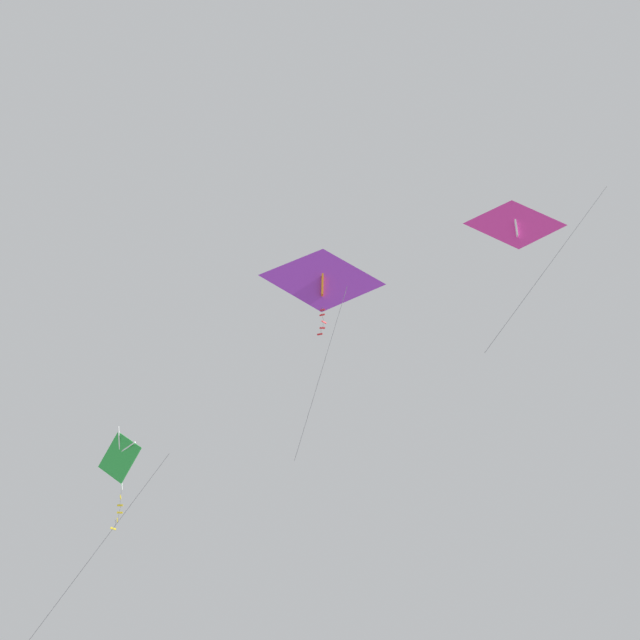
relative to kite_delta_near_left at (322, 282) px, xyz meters
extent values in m
pyramid|color=purple|center=(0.00, -0.02, 0.02)|extent=(2.98, 0.76, 1.86)
cube|color=orange|center=(-0.02, 0.19, -0.18)|extent=(0.16, 0.86, 0.97)
cube|color=orange|center=(0.02, -0.15, 0.81)|extent=(0.74, 0.17, 0.20)
cylinder|color=#47474C|center=(-0.01, 0.15, -1.05)|extent=(0.03, 0.03, 0.28)
cube|color=red|center=(0.00, 0.16, -1.19)|extent=(0.17, 0.06, 0.06)
cylinder|color=#47474C|center=(0.00, 0.14, -1.33)|extent=(0.05, 0.01, 0.28)
cube|color=red|center=(0.00, 0.12, -1.48)|extent=(0.17, 0.06, 0.06)
cylinder|color=#47474C|center=(0.03, 0.15, -1.62)|extent=(0.07, 0.07, 0.29)
cube|color=red|center=(0.05, 0.17, -1.76)|extent=(0.15, 0.11, 0.06)
cylinder|color=#47474C|center=(0.03, 0.17, -1.90)|extent=(0.02, 0.06, 0.29)
cube|color=red|center=(0.00, 0.17, -2.04)|extent=(0.17, 0.03, 0.06)
cylinder|color=#47474C|center=(-0.04, 0.17, -2.19)|extent=(0.01, 0.09, 0.29)
cube|color=red|center=(-0.08, 0.17, -2.33)|extent=(0.17, 0.05, 0.06)
cylinder|color=#47474C|center=(0.04, -0.63, -4.59)|extent=(1.54, 0.12, 7.37)
cube|color=green|center=(-6.27, 2.69, -5.02)|extent=(1.49, 0.99, 1.67)
cylinder|color=white|center=(-6.26, 2.72, -5.01)|extent=(0.27, 0.94, 1.82)
cylinder|color=white|center=(-6.28, 2.65, -4.87)|extent=(1.09, 0.97, 0.04)
cylinder|color=#47474C|center=(-6.15, 3.15, -6.07)|extent=(0.02, 0.02, 0.29)
cube|color=yellow|center=(-6.15, 3.16, -6.21)|extent=(0.03, 0.17, 0.06)
cylinder|color=#47474C|center=(-6.14, 3.17, -6.36)|extent=(0.03, 0.04, 0.29)
cube|color=yellow|center=(-6.12, 3.18, -6.50)|extent=(0.17, 0.02, 0.06)
cylinder|color=#47474C|center=(-6.11, 3.17, -6.65)|extent=(0.03, 0.04, 0.29)
cube|color=yellow|center=(-6.09, 3.16, -6.80)|extent=(0.17, 0.03, 0.06)
cylinder|color=#47474C|center=(-6.11, 3.16, -6.94)|extent=(0.01, 0.05, 0.29)
cube|color=yellow|center=(-6.13, 3.16, -7.09)|extent=(0.05, 0.17, 0.06)
cylinder|color=#47474C|center=(-6.17, 3.17, -7.23)|extent=(0.03, 0.09, 0.29)
cube|color=yellow|center=(-6.21, 3.18, -7.38)|extent=(0.16, 0.10, 0.06)
cylinder|color=#47474C|center=(-6.13, 1.54, -9.39)|extent=(3.20, 0.06, 6.94)
pyramid|color=#DB2D93|center=(6.05, -2.10, 0.04)|extent=(2.32, 0.41, 1.46)
cube|color=white|center=(6.04, -1.94, -0.12)|extent=(0.07, 0.67, 0.76)
cube|color=white|center=(6.05, -2.20, 0.66)|extent=(0.58, 0.09, 0.16)
cylinder|color=#47474C|center=(6.24, -4.22, -4.47)|extent=(4.47, 0.41, 7.57)
camera|label=1|loc=(0.43, -22.89, -28.17)|focal=63.03mm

